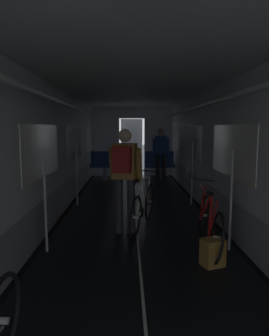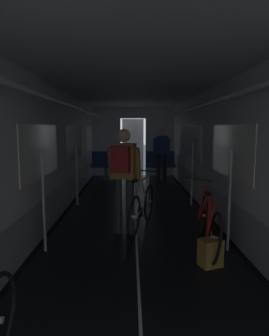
{
  "view_description": "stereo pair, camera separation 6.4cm",
  "coord_description": "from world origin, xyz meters",
  "px_view_note": "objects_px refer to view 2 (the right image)",
  "views": [
    {
      "loc": [
        -0.15,
        -2.0,
        1.69
      ],
      "look_at": [
        0.0,
        4.73,
        0.82
      ],
      "focal_mm": 32.88,
      "sensor_mm": 36.0,
      "label": 1
    },
    {
      "loc": [
        -0.08,
        -2.0,
        1.69
      ],
      "look_at": [
        0.0,
        4.73,
        0.82
      ],
      "focal_mm": 32.88,
      "sensor_mm": 36.0,
      "label": 2
    }
  ],
  "objects_px": {
    "person_standing_near_bench": "(162,151)",
    "bicycle_red": "(208,222)",
    "person_cyclist_aisle": "(123,172)",
    "backpack_on_floor": "(210,253)",
    "bench_seat_far_left": "(106,163)",
    "bicycle_white_in_aisle": "(142,206)",
    "bench_seat_far_right": "(160,163)"
  },
  "relations": [
    {
      "from": "person_standing_near_bench",
      "to": "bicycle_red",
      "type": "bearing_deg",
      "value": -88.93
    },
    {
      "from": "person_cyclist_aisle",
      "to": "person_standing_near_bench",
      "type": "height_order",
      "value": "same"
    },
    {
      "from": "bicycle_red",
      "to": "backpack_on_floor",
      "type": "relative_size",
      "value": 4.98
    },
    {
      "from": "bench_seat_far_left",
      "to": "bicycle_white_in_aisle",
      "type": "xyz_separation_m",
      "value": [
        1.01,
        -4.99,
        -0.18
      ]
    },
    {
      "from": "person_cyclist_aisle",
      "to": "bicycle_white_in_aisle",
      "type": "distance_m",
      "value": 0.75
    },
    {
      "from": "bicycle_red",
      "to": "person_cyclist_aisle",
      "type": "xyz_separation_m",
      "value": [
        -1.2,
        0.64,
        0.63
      ]
    },
    {
      "from": "bench_seat_far_right",
      "to": "person_standing_near_bench",
      "type": "xyz_separation_m",
      "value": [
        0.0,
        -0.38,
        0.41
      ]
    },
    {
      "from": "bicycle_red",
      "to": "backpack_on_floor",
      "type": "height_order",
      "value": "bicycle_red"
    },
    {
      "from": "person_standing_near_bench",
      "to": "backpack_on_floor",
      "type": "distance_m",
      "value": 6.14
    },
    {
      "from": "bench_seat_far_right",
      "to": "person_standing_near_bench",
      "type": "height_order",
      "value": "person_standing_near_bench"
    },
    {
      "from": "person_standing_near_bench",
      "to": "bench_seat_far_right",
      "type": "bearing_deg",
      "value": 90.41
    },
    {
      "from": "person_standing_near_bench",
      "to": "bench_seat_far_left",
      "type": "bearing_deg",
      "value": 168.21
    },
    {
      "from": "person_standing_near_bench",
      "to": "backpack_on_floor",
      "type": "height_order",
      "value": "person_standing_near_bench"
    },
    {
      "from": "bench_seat_far_right",
      "to": "backpack_on_floor",
      "type": "distance_m",
      "value": 6.48
    },
    {
      "from": "bicycle_white_in_aisle",
      "to": "bench_seat_far_right",
      "type": "bearing_deg",
      "value": 81.02
    },
    {
      "from": "person_cyclist_aisle",
      "to": "person_standing_near_bench",
      "type": "relative_size",
      "value": 1.0
    },
    {
      "from": "bench_seat_far_left",
      "to": "bicycle_red",
      "type": "relative_size",
      "value": 0.58
    },
    {
      "from": "backpack_on_floor",
      "to": "person_cyclist_aisle",
      "type": "bearing_deg",
      "value": 132.42
    },
    {
      "from": "bicycle_red",
      "to": "bench_seat_far_right",
      "type": "bearing_deg",
      "value": 91.03
    },
    {
      "from": "person_standing_near_bench",
      "to": "person_cyclist_aisle",
      "type": "bearing_deg",
      "value": -102.68
    },
    {
      "from": "bench_seat_far_right",
      "to": "backpack_on_floor",
      "type": "xyz_separation_m",
      "value": [
        0.0,
        -6.46,
        -0.4
      ]
    },
    {
      "from": "backpack_on_floor",
      "to": "bicycle_white_in_aisle",
      "type": "bearing_deg",
      "value": 118.22
    },
    {
      "from": "bench_seat_far_right",
      "to": "person_cyclist_aisle",
      "type": "height_order",
      "value": "person_cyclist_aisle"
    },
    {
      "from": "backpack_on_floor",
      "to": "bench_seat_far_right",
      "type": "bearing_deg",
      "value": 90.02
    },
    {
      "from": "bench_seat_far_left",
      "to": "person_cyclist_aisle",
      "type": "bearing_deg",
      "value": -82.38
    },
    {
      "from": "person_cyclist_aisle",
      "to": "bicycle_white_in_aisle",
      "type": "xyz_separation_m",
      "value": [
        0.31,
        0.27,
        -0.63
      ]
    },
    {
      "from": "person_cyclist_aisle",
      "to": "bicycle_red",
      "type": "bearing_deg",
      "value": -27.87
    },
    {
      "from": "backpack_on_floor",
      "to": "bench_seat_far_left",
      "type": "bearing_deg",
      "value": 105.59
    },
    {
      "from": "bench_seat_far_right",
      "to": "bicycle_red",
      "type": "height_order",
      "value": "bicycle_red"
    },
    {
      "from": "person_cyclist_aisle",
      "to": "person_standing_near_bench",
      "type": "bearing_deg",
      "value": 77.32
    },
    {
      "from": "bench_seat_far_right",
      "to": "person_standing_near_bench",
      "type": "distance_m",
      "value": 0.55
    },
    {
      "from": "bench_seat_far_right",
      "to": "backpack_on_floor",
      "type": "height_order",
      "value": "bench_seat_far_right"
    }
  ]
}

